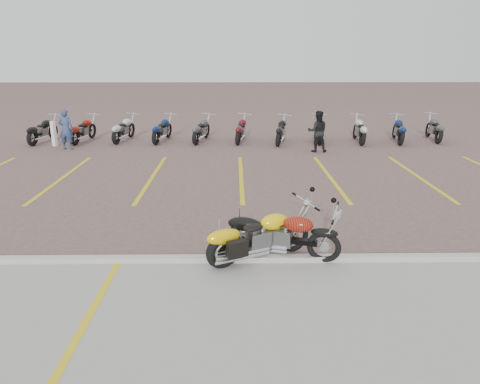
{
  "coord_description": "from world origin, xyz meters",
  "views": [
    {
      "loc": [
        -0.21,
        -9.74,
        3.66
      ],
      "look_at": [
        -0.09,
        -0.08,
        0.75
      ],
      "focal_mm": 35.0,
      "sensor_mm": 36.0,
      "label": 1
    }
  ],
  "objects_px": {
    "person_b": "(318,131)",
    "bollard": "(54,134)",
    "flame_cruiser": "(281,236)",
    "person_a": "(66,129)",
    "yellow_cruiser": "(257,238)"
  },
  "relations": [
    {
      "from": "yellow_cruiser",
      "to": "person_a",
      "type": "height_order",
      "value": "person_a"
    },
    {
      "from": "person_b",
      "to": "bollard",
      "type": "xyz_separation_m",
      "value": [
        -10.39,
        1.22,
        -0.27
      ]
    },
    {
      "from": "flame_cruiser",
      "to": "person_b",
      "type": "bearing_deg",
      "value": 94.64
    },
    {
      "from": "yellow_cruiser",
      "to": "person_a",
      "type": "distance_m",
      "value": 12.34
    },
    {
      "from": "person_a",
      "to": "person_b",
      "type": "relative_size",
      "value": 1.01
    },
    {
      "from": "person_a",
      "to": "person_b",
      "type": "bearing_deg",
      "value": -178.9
    },
    {
      "from": "person_b",
      "to": "bollard",
      "type": "bearing_deg",
      "value": -2.73
    },
    {
      "from": "flame_cruiser",
      "to": "person_a",
      "type": "height_order",
      "value": "person_a"
    },
    {
      "from": "yellow_cruiser",
      "to": "bollard",
      "type": "bearing_deg",
      "value": 99.02
    },
    {
      "from": "person_a",
      "to": "bollard",
      "type": "relative_size",
      "value": 1.57
    },
    {
      "from": "flame_cruiser",
      "to": "person_a",
      "type": "relative_size",
      "value": 1.3
    },
    {
      "from": "flame_cruiser",
      "to": "bollard",
      "type": "relative_size",
      "value": 2.04
    },
    {
      "from": "flame_cruiser",
      "to": "person_a",
      "type": "distance_m",
      "value": 12.5
    },
    {
      "from": "flame_cruiser",
      "to": "bollard",
      "type": "xyz_separation_m",
      "value": [
        -8.09,
        10.76,
        0.07
      ]
    },
    {
      "from": "bollard",
      "to": "person_b",
      "type": "bearing_deg",
      "value": -6.72
    }
  ]
}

